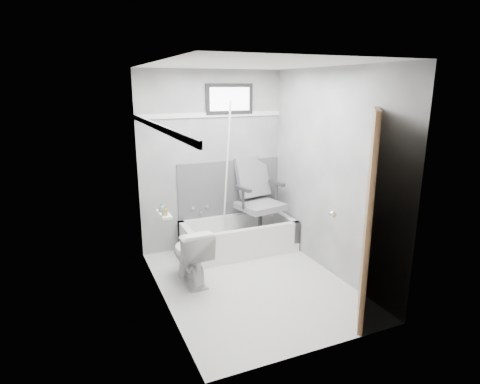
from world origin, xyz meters
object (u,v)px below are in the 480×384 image
door (413,224)px  bathtub (239,236)px  office_chair (260,200)px  toilet (191,255)px  soap_bottle_a (165,210)px  soap_bottle_b (162,207)px

door → bathtub: bearing=108.7°
office_chair → bathtub: bearing=173.6°
bathtub → door: door is taller
bathtub → toilet: toilet is taller
office_chair → toilet: size_ratio=1.67×
bathtub → door: 2.46m
soap_bottle_a → soap_bottle_b: 0.14m
door → soap_bottle_a: 2.37m
bathtub → soap_bottle_a: soap_bottle_a is taller
toilet → soap_bottle_b: 0.71m
office_chair → toilet: bearing=-163.1°
bathtub → soap_bottle_b: size_ratio=15.66×
toilet → door: (1.60, -1.61, 0.67)m
bathtub → soap_bottle_b: bearing=-149.8°
bathtub → soap_bottle_a: bearing=-144.9°
office_chair → soap_bottle_b: (-1.50, -0.71, 0.28)m
bathtub → toilet: 1.05m
soap_bottle_b → toilet: bearing=14.3°
toilet → door: size_ratio=0.34×
toilet → soap_bottle_a: 0.75m
bathtub → office_chair: size_ratio=1.34×
office_chair → soap_bottle_a: office_chair is taller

